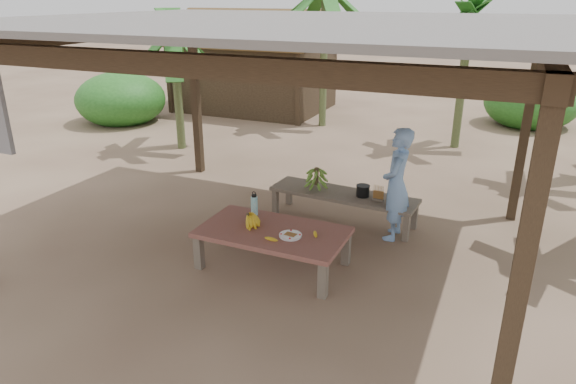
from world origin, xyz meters
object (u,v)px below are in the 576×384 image
at_px(woman, 396,184).
at_px(bench, 343,197).
at_px(ripe_banana_bunch, 248,219).
at_px(plate, 290,236).
at_px(work_table, 273,235).
at_px(water_flask, 254,205).
at_px(cooking_pot, 363,191).

bearing_deg(woman, bench, -107.37).
relative_size(ripe_banana_bunch, plate, 1.09).
height_order(work_table, water_flask, water_flask).
bearing_deg(cooking_pot, plate, -102.36).
distance_m(work_table, bench, 1.72).
bearing_deg(woman, water_flask, -56.64).
xyz_separation_m(work_table, cooking_pot, (0.66, 1.67, 0.10)).
relative_size(work_table, ripe_banana_bunch, 6.00).
bearing_deg(ripe_banana_bunch, water_flask, 104.11).
height_order(cooking_pot, woman, woman).
bearing_deg(ripe_banana_bunch, cooking_pot, 59.30).
bearing_deg(plate, work_table, 161.99).
xyz_separation_m(work_table, bench, (0.36, 1.68, -0.04)).
distance_m(ripe_banana_bunch, woman, 2.11).
xyz_separation_m(plate, water_flask, (-0.70, 0.42, 0.12)).
bearing_deg(plate, bench, 87.13).
bearing_deg(work_table, water_flask, 142.15).
distance_m(work_table, ripe_banana_bunch, 0.37).
xyz_separation_m(water_flask, cooking_pot, (1.09, 1.34, -0.11)).
relative_size(ripe_banana_bunch, water_flask, 0.92).
bearing_deg(water_flask, ripe_banana_bunch, -75.89).
bearing_deg(work_table, woman, 50.68).
bearing_deg(plate, cooking_pot, 77.64).
xyz_separation_m(bench, ripe_banana_bunch, (-0.70, -1.69, 0.20)).
bearing_deg(cooking_pot, ripe_banana_bunch, -120.70).
xyz_separation_m(bench, plate, (-0.09, -1.77, 0.12)).
bearing_deg(ripe_banana_bunch, plate, -7.14).
bearing_deg(woman, work_table, -40.70).
bearing_deg(cooking_pot, woman, -23.55).
bearing_deg(bench, cooking_pot, 2.17).
bearing_deg(bench, work_table, -98.52).
relative_size(bench, cooking_pot, 11.76).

